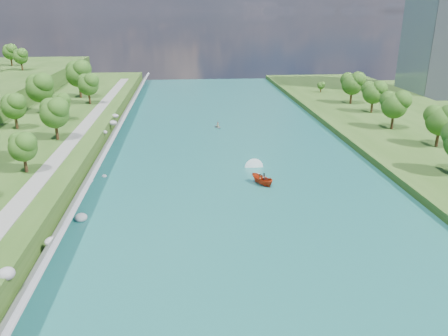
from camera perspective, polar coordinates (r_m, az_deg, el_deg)
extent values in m
plane|color=#2D5119|center=(63.93, 3.59, -6.89)|extent=(260.00, 260.00, 0.00)
cube|color=#1A5C64|center=(82.10, 1.52, -0.61)|extent=(55.00, 240.00, 0.10)
cube|color=slate|center=(82.72, -16.55, -0.01)|extent=(3.54, 236.00, 4.05)
ellipsoid|color=gray|center=(50.68, -26.53, -12.25)|extent=(1.69, 1.63, 1.34)
ellipsoid|color=gray|center=(58.49, -21.52, -8.92)|extent=(1.84, 1.73, 1.10)
ellipsoid|color=gray|center=(66.94, -18.18, -6.18)|extent=(1.79, 1.91, 1.26)
ellipsoid|color=gray|center=(77.08, -17.08, -1.59)|extent=(0.98, 0.82, 0.60)
ellipsoid|color=gray|center=(82.96, -15.36, -1.03)|extent=(0.91, 0.82, 0.65)
ellipsoid|color=gray|center=(92.51, -15.20, 2.32)|extent=(0.97, 0.82, 0.66)
ellipsoid|color=gray|center=(102.10, -15.28, 4.54)|extent=(1.06, 1.03, 0.83)
ellipsoid|color=gray|center=(110.35, -14.30, 5.73)|extent=(1.88, 1.56, 1.25)
ellipsoid|color=gray|center=(116.67, -14.02, 6.62)|extent=(1.72, 1.50, 1.05)
cube|color=gray|center=(83.78, -21.13, 0.98)|extent=(3.00, 200.00, 0.10)
ellipsoid|color=#144612|center=(78.39, -24.77, 2.30)|extent=(4.85, 4.85, 8.08)
ellipsoid|color=#144612|center=(96.19, -21.25, 6.46)|extent=(6.22, 6.22, 10.37)
ellipsoid|color=#144612|center=(109.06, -25.74, 7.08)|extent=(5.75, 5.75, 9.59)
ellipsoid|color=#144612|center=(113.50, -20.53, 7.81)|extent=(4.82, 4.82, 8.04)
ellipsoid|color=#144612|center=(123.11, -22.90, 9.38)|extent=(7.37, 7.37, 12.29)
ellipsoid|color=#144612|center=(131.89, -17.30, 10.20)|extent=(6.20, 6.20, 10.34)
ellipsoid|color=#144612|center=(142.68, -18.46, 11.37)|extent=(8.03, 8.03, 13.39)
ellipsoid|color=#144612|center=(102.18, 26.41, 5.40)|extent=(6.42, 6.42, 10.70)
ellipsoid|color=#144612|center=(113.81, 21.36, 7.49)|extent=(6.64, 6.64, 11.07)
ellipsoid|color=#144612|center=(130.93, 18.92, 9.13)|extent=(6.36, 6.36, 10.60)
ellipsoid|color=#144612|center=(142.19, 16.39, 10.35)|extent=(6.91, 6.91, 11.51)
ellipsoid|color=#144612|center=(160.68, 12.55, 10.39)|extent=(2.59, 2.59, 4.32)
ellipsoid|color=#144612|center=(172.93, -25.03, 12.96)|extent=(5.33, 5.33, 8.88)
ellipsoid|color=#144612|center=(189.03, -26.16, 13.34)|extent=(5.74, 5.74, 9.57)
imported|color=#AE2C0D|center=(76.34, 4.97, -1.53)|extent=(4.18, 4.85, 1.81)
imported|color=#66605B|center=(75.79, 4.73, -1.42)|extent=(0.76, 0.66, 1.76)
imported|color=#66605B|center=(76.80, 5.28, -1.23)|extent=(0.88, 0.75, 1.56)
cube|color=white|center=(79.41, 4.58, -1.33)|extent=(0.90, 5.00, 0.06)
imported|color=gray|center=(114.01, -0.81, 5.43)|extent=(2.54, 3.10, 0.56)
imported|color=#66605B|center=(113.85, -0.81, 5.73)|extent=(0.66, 0.45, 1.30)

